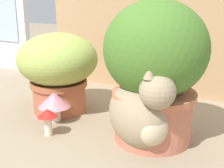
% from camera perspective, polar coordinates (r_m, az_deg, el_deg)
% --- Properties ---
extents(ground_plane, '(6.00, 6.00, 0.00)m').
position_cam_1_polar(ground_plane, '(1.16, -3.34, -8.98)').
color(ground_plane, gray).
extents(cardboard_backdrop, '(1.09, 0.03, 0.84)m').
position_cam_1_polar(cardboard_backdrop, '(1.58, 6.32, 13.69)').
color(cardboard_backdrop, tan).
rests_on(cardboard_backdrop, ground).
extents(window_panel_white, '(0.32, 0.05, 0.81)m').
position_cam_1_polar(window_panel_white, '(2.15, -18.87, 13.46)').
color(window_panel_white, white).
rests_on(window_panel_white, ground).
extents(grass_planter, '(0.34, 0.34, 0.34)m').
position_cam_1_polar(grass_planter, '(1.33, -9.90, 2.95)').
color(grass_planter, '#AE5D3F').
rests_on(grass_planter, ground).
extents(leafy_planter, '(0.35, 0.35, 0.48)m').
position_cam_1_polar(leafy_planter, '(1.04, 7.93, 3.08)').
color(leafy_planter, '#C36D51').
rests_on(leafy_planter, ground).
extents(cat, '(0.32, 0.32, 0.32)m').
position_cam_1_polar(cat, '(1.02, 5.25, -5.35)').
color(cat, '#9D8869').
rests_on(cat, ground).
extents(mushroom_ornament_pink, '(0.13, 0.13, 0.12)m').
position_cam_1_polar(mushroom_ornament_pink, '(1.25, -10.55, -3.00)').
color(mushroom_ornament_pink, silver).
rests_on(mushroom_ornament_pink, ground).
extents(mushroom_ornament_red, '(0.07, 0.07, 0.10)m').
position_cam_1_polar(mushroom_ornament_red, '(1.14, -11.77, -5.84)').
color(mushroom_ornament_red, beige).
rests_on(mushroom_ornament_red, ground).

